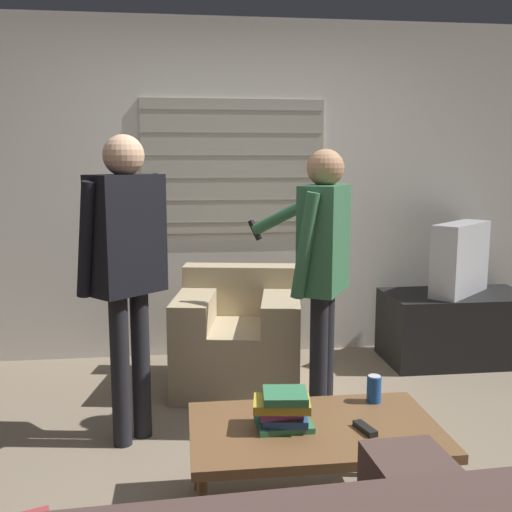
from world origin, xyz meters
The scene contains 11 objects.
ground_plane centered at (0.00, 0.00, 0.00)m, with size 16.00×16.00×0.00m, color #7F705B.
wall_back centered at (0.00, 2.03, 1.28)m, with size 5.20×0.08×2.55m.
armchair_beige centered at (0.02, 1.31, 0.33)m, with size 0.93×0.89×0.78m.
coffee_table centered at (0.19, -0.26, 0.37)m, with size 1.04×0.63×0.41m.
tv_stand centered at (1.70, 1.60, 0.26)m, with size 1.08×0.58×0.52m.
tv centered at (1.70, 1.60, 0.79)m, with size 0.60×0.57×0.53m.
person_left_standing centered at (-0.64, 0.57, 1.04)m, with size 0.47×0.80×1.64m.
person_right_standing centered at (0.41, 0.62, 0.98)m, with size 0.56×0.70×1.57m.
book_stack centered at (0.05, -0.26, 0.49)m, with size 0.25×0.21×0.16m.
soda_can centered at (0.51, -0.04, 0.47)m, with size 0.07×0.07×0.13m.
spare_remote centered at (0.38, -0.33, 0.42)m, with size 0.07×0.14×0.02m.
Camera 1 is at (-0.35, -2.57, 1.51)m, focal length 42.00 mm.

